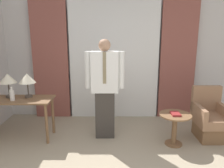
{
  "coord_description": "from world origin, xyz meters",
  "views": [
    {
      "loc": [
        -0.05,
        -1.69,
        1.87
      ],
      "look_at": [
        -0.05,
        1.88,
        1.03
      ],
      "focal_mm": 35.0,
      "sensor_mm": 36.0,
      "label": 1
    }
  ],
  "objects_px": {
    "table_lamp_left": "(8,79)",
    "side_table": "(175,124)",
    "armchair": "(210,120)",
    "book": "(176,114)",
    "table_lamp_right": "(27,79)",
    "desk": "(18,105)",
    "person": "(105,86)",
    "bottle_near_edge": "(12,95)"
  },
  "relations": [
    {
      "from": "table_lamp_right",
      "to": "bottle_near_edge",
      "type": "xyz_separation_m",
      "value": [
        -0.2,
        -0.19,
        -0.23
      ]
    },
    {
      "from": "book",
      "to": "desk",
      "type": "bearing_deg",
      "value": 174.59
    },
    {
      "from": "armchair",
      "to": "table_lamp_right",
      "type": "bearing_deg",
      "value": 178.71
    },
    {
      "from": "person",
      "to": "armchair",
      "type": "xyz_separation_m",
      "value": [
        1.89,
        -0.03,
        -0.62
      ]
    },
    {
      "from": "table_lamp_left",
      "to": "book",
      "type": "relative_size",
      "value": 2.06
    },
    {
      "from": "bottle_near_edge",
      "to": "armchair",
      "type": "height_order",
      "value": "bottle_near_edge"
    },
    {
      "from": "table_lamp_right",
      "to": "armchair",
      "type": "height_order",
      "value": "table_lamp_right"
    },
    {
      "from": "person",
      "to": "book",
      "type": "xyz_separation_m",
      "value": [
        1.18,
        -0.31,
        -0.4
      ]
    },
    {
      "from": "desk",
      "to": "bottle_near_edge",
      "type": "distance_m",
      "value": 0.24
    },
    {
      "from": "person",
      "to": "table_lamp_right",
      "type": "bearing_deg",
      "value": 178.3
    },
    {
      "from": "table_lamp_right",
      "to": "side_table",
      "type": "xyz_separation_m",
      "value": [
        2.55,
        -0.34,
        -0.7
      ]
    },
    {
      "from": "desk",
      "to": "side_table",
      "type": "distance_m",
      "value": 2.75
    },
    {
      "from": "person",
      "to": "book",
      "type": "distance_m",
      "value": 1.28
    },
    {
      "from": "table_lamp_left",
      "to": "armchair",
      "type": "bearing_deg",
      "value": -1.17
    },
    {
      "from": "table_lamp_right",
      "to": "book",
      "type": "bearing_deg",
      "value": -7.89
    },
    {
      "from": "bottle_near_edge",
      "to": "side_table",
      "type": "relative_size",
      "value": 0.45
    },
    {
      "from": "table_lamp_right",
      "to": "side_table",
      "type": "height_order",
      "value": "table_lamp_right"
    },
    {
      "from": "table_lamp_left",
      "to": "side_table",
      "type": "xyz_separation_m",
      "value": [
        2.89,
        -0.34,
        -0.7
      ]
    },
    {
      "from": "table_lamp_right",
      "to": "desk",
      "type": "bearing_deg",
      "value": -150.64
    },
    {
      "from": "table_lamp_left",
      "to": "armchair",
      "type": "distance_m",
      "value": 3.67
    },
    {
      "from": "armchair",
      "to": "book",
      "type": "xyz_separation_m",
      "value": [
        -0.71,
        -0.28,
        0.23
      ]
    },
    {
      "from": "side_table",
      "to": "book",
      "type": "distance_m",
      "value": 0.19
    },
    {
      "from": "person",
      "to": "armchair",
      "type": "relative_size",
      "value": 1.94
    },
    {
      "from": "person",
      "to": "side_table",
      "type": "xyz_separation_m",
      "value": [
        1.18,
        -0.3,
        -0.59
      ]
    },
    {
      "from": "table_lamp_left",
      "to": "person",
      "type": "xyz_separation_m",
      "value": [
        1.71,
        -0.04,
        -0.11
      ]
    },
    {
      "from": "side_table",
      "to": "book",
      "type": "height_order",
      "value": "book"
    },
    {
      "from": "desk",
      "to": "book",
      "type": "relative_size",
      "value": 5.86
    },
    {
      "from": "bottle_near_edge",
      "to": "armchair",
      "type": "bearing_deg",
      "value": 1.92
    },
    {
      "from": "person",
      "to": "armchair",
      "type": "bearing_deg",
      "value": -1.0
    },
    {
      "from": "table_lamp_left",
      "to": "person",
      "type": "height_order",
      "value": "person"
    },
    {
      "from": "table_lamp_right",
      "to": "side_table",
      "type": "distance_m",
      "value": 2.67
    },
    {
      "from": "desk",
      "to": "bottle_near_edge",
      "type": "height_order",
      "value": "bottle_near_edge"
    },
    {
      "from": "book",
      "to": "person",
      "type": "bearing_deg",
      "value": 165.15
    },
    {
      "from": "book",
      "to": "table_lamp_left",
      "type": "bearing_deg",
      "value": 173.03
    },
    {
      "from": "book",
      "to": "side_table",
      "type": "bearing_deg",
      "value": 71.52
    },
    {
      "from": "armchair",
      "to": "book",
      "type": "relative_size",
      "value": 4.38
    },
    {
      "from": "person",
      "to": "armchair",
      "type": "height_order",
      "value": "person"
    },
    {
      "from": "desk",
      "to": "armchair",
      "type": "bearing_deg",
      "value": 0.37
    },
    {
      "from": "table_lamp_left",
      "to": "side_table",
      "type": "height_order",
      "value": "table_lamp_left"
    },
    {
      "from": "table_lamp_right",
      "to": "bottle_near_edge",
      "type": "height_order",
      "value": "table_lamp_right"
    },
    {
      "from": "armchair",
      "to": "table_lamp_left",
      "type": "bearing_deg",
      "value": 178.83
    },
    {
      "from": "desk",
      "to": "side_table",
      "type": "bearing_deg",
      "value": -5.05
    }
  ]
}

